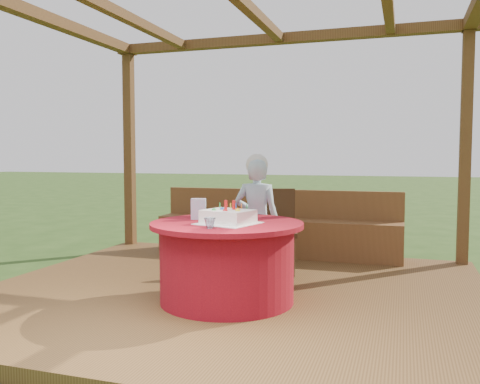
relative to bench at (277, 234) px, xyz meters
name	(u,v)px	position (x,y,z in m)	size (l,w,h in m)	color
ground	(232,302)	(0.00, -1.72, -0.38)	(60.00, 60.00, 0.00)	#264316
deck	(232,296)	(0.00, -1.72, -0.32)	(4.50, 4.00, 0.12)	brown
pergola	(231,35)	(0.00, -1.72, 2.02)	(4.50, 4.00, 2.72)	brown
bench	(277,234)	(0.00, 0.00, 0.00)	(3.00, 0.42, 0.80)	brown
table	(227,261)	(0.08, -2.08, 0.08)	(1.28, 1.28, 0.67)	maroon
chair	(275,226)	(0.20, -0.88, 0.22)	(0.52, 0.52, 0.87)	#3D2513
elderly_woman	(257,218)	(0.14, -1.38, 0.37)	(0.45, 0.30, 1.24)	#96C4DF
birthday_cake	(228,217)	(0.12, -2.17, 0.46)	(0.53, 0.53, 0.19)	white
gift_bag	(199,209)	(-0.22, -1.97, 0.50)	(0.13, 0.08, 0.18)	#CB83AB
drinking_glass	(210,223)	(0.08, -2.46, 0.45)	(0.09, 0.09, 0.08)	white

